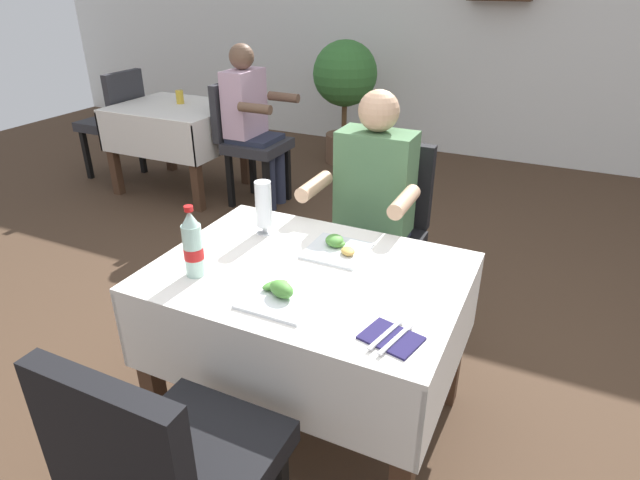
# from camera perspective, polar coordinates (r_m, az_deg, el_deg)

# --- Properties ---
(ground_plane) EXTENTS (11.00, 11.00, 0.00)m
(ground_plane) POSITION_cam_1_polar(r_m,az_deg,el_deg) (2.47, -0.28, -17.56)
(ground_plane) COLOR #473323
(back_wall) EXTENTS (11.00, 0.12, 2.85)m
(back_wall) POSITION_cam_1_polar(r_m,az_deg,el_deg) (5.68, 19.17, 22.36)
(back_wall) COLOR white
(back_wall) RESTS_ON ground
(main_dining_table) EXTENTS (1.14, 0.84, 0.73)m
(main_dining_table) POSITION_cam_1_polar(r_m,az_deg,el_deg) (2.07, -1.20, -7.34)
(main_dining_table) COLOR white
(main_dining_table) RESTS_ON ground
(chair_far_diner_seat) EXTENTS (0.44, 0.50, 0.97)m
(chair_far_diner_seat) POSITION_cam_1_polar(r_m,az_deg,el_deg) (2.73, 6.45, 1.21)
(chair_far_diner_seat) COLOR black
(chair_far_diner_seat) RESTS_ON ground
(chair_near_camera_side) EXTENTS (0.44, 0.50, 0.97)m
(chair_near_camera_side) POSITION_cam_1_polar(r_m,az_deg,el_deg) (1.58, -15.64, -22.41)
(chair_near_camera_side) COLOR black
(chair_near_camera_side) RESTS_ON ground
(seated_diner_far) EXTENTS (0.50, 0.46, 1.26)m
(seated_diner_far) POSITION_cam_1_polar(r_m,az_deg,el_deg) (2.58, 5.40, 3.50)
(seated_diner_far) COLOR #282D42
(seated_diner_far) RESTS_ON ground
(plate_near_camera) EXTENTS (0.24, 0.24, 0.07)m
(plate_near_camera) POSITION_cam_1_polar(r_m,az_deg,el_deg) (1.81, -4.09, -5.81)
(plate_near_camera) COLOR white
(plate_near_camera) RESTS_ON main_dining_table
(plate_far_diner) EXTENTS (0.23, 0.23, 0.05)m
(plate_far_diner) POSITION_cam_1_polar(r_m,az_deg,el_deg) (2.11, 1.86, -0.82)
(plate_far_diner) COLOR white
(plate_far_diner) RESTS_ON main_dining_table
(beer_glass_left) EXTENTS (0.07, 0.07, 0.23)m
(beer_glass_left) POSITION_cam_1_polar(r_m,az_deg,el_deg) (2.22, -6.07, 3.55)
(beer_glass_left) COLOR white
(beer_glass_left) RESTS_ON main_dining_table
(cola_bottle_primary) EXTENTS (0.07, 0.07, 0.27)m
(cola_bottle_primary) POSITION_cam_1_polar(r_m,az_deg,el_deg) (1.95, -13.47, -0.58)
(cola_bottle_primary) COLOR silver
(cola_bottle_primary) RESTS_ON main_dining_table
(napkin_cutlery_set) EXTENTS (0.20, 0.20, 0.01)m
(napkin_cutlery_set) POSITION_cam_1_polar(r_m,az_deg,el_deg) (1.64, 7.64, -10.34)
(napkin_cutlery_set) COLOR #231E4C
(napkin_cutlery_set) RESTS_ON main_dining_table
(background_dining_table) EXTENTS (0.98, 0.82, 0.73)m
(background_dining_table) POSITION_cam_1_polar(r_m,az_deg,el_deg) (4.77, -15.03, 11.63)
(background_dining_table) COLOR white
(background_dining_table) RESTS_ON ground
(background_chair_left) EXTENTS (0.50, 0.44, 0.97)m
(background_chair_left) POSITION_cam_1_polar(r_m,az_deg,el_deg) (5.24, -21.07, 12.10)
(background_chair_left) COLOR #2D2D33
(background_chair_left) RESTS_ON ground
(background_chair_right) EXTENTS (0.50, 0.44, 0.97)m
(background_chair_right) POSITION_cam_1_polar(r_m,az_deg,el_deg) (4.36, -7.79, 10.94)
(background_chair_right) COLOR #2D2D33
(background_chair_right) RESTS_ON ground
(background_patron) EXTENTS (0.46, 0.50, 1.26)m
(background_patron) POSITION_cam_1_polar(r_m,az_deg,el_deg) (4.30, -7.36, 12.89)
(background_patron) COLOR #282D42
(background_patron) RESTS_ON ground
(background_table_tumbler) EXTENTS (0.06, 0.06, 0.11)m
(background_table_tumbler) POSITION_cam_1_polar(r_m,az_deg,el_deg) (4.79, -14.81, 14.61)
(background_table_tumbler) COLOR gold
(background_table_tumbler) RESTS_ON background_dining_table
(potted_plant_corner) EXTENTS (0.61, 0.61, 1.18)m
(potted_plant_corner) POSITION_cam_1_polar(r_m,az_deg,el_deg) (5.32, 2.68, 16.34)
(potted_plant_corner) COLOR brown
(potted_plant_corner) RESTS_ON ground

